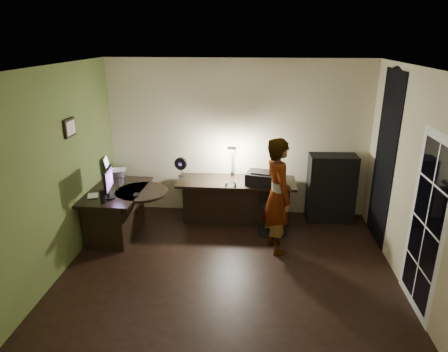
# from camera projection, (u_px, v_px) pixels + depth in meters

# --- Properties ---
(floor) EXTENTS (4.50, 4.00, 0.01)m
(floor) POSITION_uv_depth(u_px,v_px,m) (228.00, 271.00, 5.47)
(floor) COLOR black
(floor) RESTS_ON ground
(ceiling) EXTENTS (4.50, 4.00, 0.01)m
(ceiling) POSITION_uv_depth(u_px,v_px,m) (229.00, 67.00, 4.56)
(ceiling) COLOR silver
(ceiling) RESTS_ON floor
(wall_back) EXTENTS (4.50, 0.01, 2.70)m
(wall_back) POSITION_uv_depth(u_px,v_px,m) (237.00, 139.00, 6.89)
(wall_back) COLOR beige
(wall_back) RESTS_ON floor
(wall_front) EXTENTS (4.50, 0.01, 2.70)m
(wall_front) POSITION_uv_depth(u_px,v_px,m) (209.00, 264.00, 3.13)
(wall_front) COLOR beige
(wall_front) RESTS_ON floor
(wall_left) EXTENTS (0.01, 4.00, 2.70)m
(wall_left) POSITION_uv_depth(u_px,v_px,m) (56.00, 173.00, 5.20)
(wall_left) COLOR beige
(wall_left) RESTS_ON floor
(wall_right) EXTENTS (0.01, 4.00, 2.70)m
(wall_right) POSITION_uv_depth(u_px,v_px,m) (414.00, 183.00, 4.83)
(wall_right) COLOR beige
(wall_right) RESTS_ON floor
(green_wall_overlay) EXTENTS (0.00, 4.00, 2.70)m
(green_wall_overlay) POSITION_uv_depth(u_px,v_px,m) (57.00, 173.00, 5.20)
(green_wall_overlay) COLOR #54662F
(green_wall_overlay) RESTS_ON floor
(arched_doorway) EXTENTS (0.01, 0.90, 2.60)m
(arched_doorway) POSITION_uv_depth(u_px,v_px,m) (385.00, 159.00, 5.93)
(arched_doorway) COLOR black
(arched_doorway) RESTS_ON floor
(french_door) EXTENTS (0.02, 0.92, 2.10)m
(french_door) POSITION_uv_depth(u_px,v_px,m) (426.00, 226.00, 4.41)
(french_door) COLOR white
(french_door) RESTS_ON floor
(framed_picture) EXTENTS (0.04, 0.30, 0.25)m
(framed_picture) POSITION_uv_depth(u_px,v_px,m) (69.00, 128.00, 5.45)
(framed_picture) COLOR black
(framed_picture) RESTS_ON wall_left
(desk_left) EXTENTS (0.85, 1.35, 0.77)m
(desk_left) POSITION_uv_depth(u_px,v_px,m) (118.00, 212.00, 6.34)
(desk_left) COLOR black
(desk_left) RESTS_ON floor
(desk_right) EXTENTS (1.98, 0.70, 0.74)m
(desk_right) POSITION_uv_depth(u_px,v_px,m) (236.00, 201.00, 6.80)
(desk_right) COLOR black
(desk_right) RESTS_ON floor
(cabinet) EXTENTS (0.80, 0.42, 1.17)m
(cabinet) POSITION_uv_depth(u_px,v_px,m) (331.00, 188.00, 6.78)
(cabinet) COLOR black
(cabinet) RESTS_ON floor
(laptop_stand) EXTENTS (0.28, 0.25, 0.10)m
(laptop_stand) POSITION_uv_depth(u_px,v_px,m) (117.00, 173.00, 6.78)
(laptop_stand) COLOR silver
(laptop_stand) RESTS_ON desk_left
(laptop) EXTENTS (0.40, 0.39, 0.23)m
(laptop) POSITION_uv_depth(u_px,v_px,m) (116.00, 164.00, 6.72)
(laptop) COLOR silver
(laptop) RESTS_ON laptop_stand
(monitor) EXTENTS (0.18, 0.50, 0.32)m
(monitor) POSITION_uv_depth(u_px,v_px,m) (108.00, 188.00, 5.85)
(monitor) COLOR black
(monitor) RESTS_ON desk_left
(mouse) EXTENTS (0.07, 0.09, 0.03)m
(mouse) POSITION_uv_depth(u_px,v_px,m) (107.00, 190.00, 6.16)
(mouse) COLOR silver
(mouse) RESTS_ON desk_left
(phone) EXTENTS (0.09, 0.15, 0.01)m
(phone) POSITION_uv_depth(u_px,v_px,m) (136.00, 195.00, 6.00)
(phone) COLOR black
(phone) RESTS_ON desk_left
(pen) EXTENTS (0.09, 0.13, 0.01)m
(pen) POSITION_uv_depth(u_px,v_px,m) (117.00, 189.00, 6.22)
(pen) COLOR black
(pen) RESTS_ON desk_left
(speaker) EXTENTS (0.10, 0.10, 0.20)m
(speaker) POSITION_uv_depth(u_px,v_px,m) (103.00, 196.00, 5.69)
(speaker) COLOR black
(speaker) RESTS_ON desk_left
(notepad) EXTENTS (0.22, 0.25, 0.01)m
(notepad) POSITION_uv_depth(u_px,v_px,m) (93.00, 196.00, 5.96)
(notepad) COLOR silver
(notepad) RESTS_ON desk_left
(desk_fan) EXTENTS (0.24, 0.17, 0.34)m
(desk_fan) POSITION_uv_depth(u_px,v_px,m) (181.00, 167.00, 6.86)
(desk_fan) COLOR black
(desk_fan) RESTS_ON desk_right
(headphones) EXTENTS (0.19, 0.10, 0.09)m
(headphones) POSITION_uv_depth(u_px,v_px,m) (231.00, 184.00, 6.43)
(headphones) COLOR #2E579E
(headphones) RESTS_ON desk_right
(printer) EXTENTS (0.57, 0.48, 0.22)m
(printer) POSITION_uv_depth(u_px,v_px,m) (262.00, 178.00, 6.52)
(printer) COLOR black
(printer) RESTS_ON desk_right
(desk_lamp) EXTENTS (0.15, 0.28, 0.59)m
(desk_lamp) POSITION_uv_depth(u_px,v_px,m) (232.00, 159.00, 6.84)
(desk_lamp) COLOR black
(desk_lamp) RESTS_ON desk_right
(office_chair) EXTENTS (0.62, 0.62, 0.90)m
(office_chair) POSITION_uv_depth(u_px,v_px,m) (273.00, 207.00, 6.38)
(office_chair) COLOR black
(office_chair) RESTS_ON floor
(person) EXTENTS (0.58, 0.71, 1.72)m
(person) POSITION_uv_depth(u_px,v_px,m) (278.00, 196.00, 5.73)
(person) COLOR #D8A88C
(person) RESTS_ON floor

